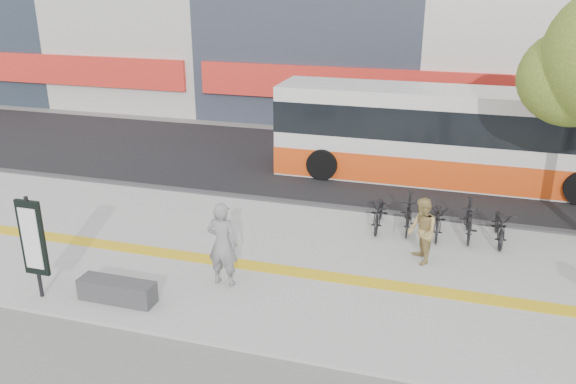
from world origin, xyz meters
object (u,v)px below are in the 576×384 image
(bench, at_px, (117,291))
(seated_woman, at_px, (223,244))
(bus, at_px, (449,138))
(signboard, at_px, (33,240))
(pedestrian_tan, at_px, (422,231))

(bench, height_order, seated_woman, seated_woman)
(seated_woman, bearing_deg, bench, 37.33)
(bench, height_order, bus, bus)
(signboard, xyz_separation_m, seated_woman, (3.40, 1.57, -0.36))
(bench, xyz_separation_m, pedestrian_tan, (5.73, 3.50, 0.55))
(pedestrian_tan, bearing_deg, bus, 154.82)
(seated_woman, xyz_separation_m, pedestrian_tan, (3.93, 2.24, -0.16))
(seated_woman, bearing_deg, bus, -114.44)
(bench, bearing_deg, signboard, -169.19)
(bench, distance_m, pedestrian_tan, 6.74)
(bench, xyz_separation_m, seated_woman, (1.80, 1.27, 0.71))
(bus, bearing_deg, seated_woman, -116.63)
(seated_woman, height_order, pedestrian_tan, seated_woman)
(bench, distance_m, signboard, 1.94)
(signboard, bearing_deg, pedestrian_tan, 27.45)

